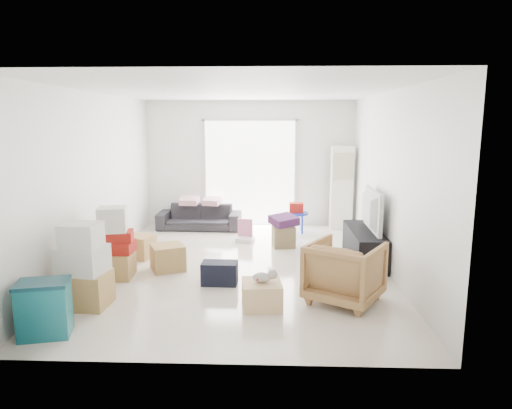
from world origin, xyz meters
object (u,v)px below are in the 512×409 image
object	(u,v)px
storage_bins	(44,309)
wood_crate	(262,295)
tv_console	(364,245)
sofa	(199,213)
armchair	(345,269)
ottoman	(283,236)
television	(365,225)
kids_table	(296,211)
ac_tower	(341,188)

from	to	relation	value
storage_bins	wood_crate	bearing A→B (deg)	20.55
tv_console	sofa	bearing A→B (deg)	144.51
sofa	wood_crate	world-z (taller)	sofa
sofa	armchair	distance (m)	4.63
wood_crate	armchair	bearing A→B (deg)	11.85
armchair	ottoman	size ratio (longest dim) A/B	2.21
sofa	ottoman	xyz separation A→B (m)	(1.76, -1.35, -0.15)
television	wood_crate	bearing A→B (deg)	140.75
television	kids_table	bearing A→B (deg)	28.35
tv_console	kids_table	size ratio (longest dim) A/B	2.51
ottoman	kids_table	xyz separation A→B (m)	(0.28, 1.09, 0.25)
armchair	ac_tower	bearing A→B (deg)	-65.95
sofa	armchair	bearing A→B (deg)	-56.03
tv_console	television	xyz separation A→B (m)	(0.00, 0.00, 0.34)
ottoman	wood_crate	size ratio (longest dim) A/B	0.81
television	wood_crate	xyz separation A→B (m)	(-1.62, -1.96, -0.44)
sofa	armchair	xyz separation A→B (m)	(2.47, -3.91, 0.09)
sofa	storage_bins	bearing A→B (deg)	-97.91
sofa	tv_console	bearing A→B (deg)	-33.77
ottoman	kids_table	distance (m)	1.16
ottoman	wood_crate	xyz separation A→B (m)	(-0.33, -2.78, -0.03)
television	wood_crate	world-z (taller)	television
sofa	ottoman	distance (m)	2.22
wood_crate	television	bearing A→B (deg)	50.30
tv_console	armchair	size ratio (longest dim) A/B	1.83
storage_bins	wood_crate	xyz separation A→B (m)	(2.28, 0.85, -0.14)
tv_console	ottoman	size ratio (longest dim) A/B	4.03
armchair	storage_bins	distance (m)	3.49
ac_tower	kids_table	world-z (taller)	ac_tower
ac_tower	ottoman	world-z (taller)	ac_tower
wood_crate	ac_tower	bearing A→B (deg)	69.83
armchair	wood_crate	bearing A→B (deg)	43.39
tv_console	sofa	size ratio (longest dim) A/B	0.89
tv_console	television	distance (m)	0.34
sofa	ottoman	world-z (taller)	sofa
ac_tower	sofa	size ratio (longest dim) A/B	1.00
ottoman	wood_crate	world-z (taller)	ottoman
television	wood_crate	distance (m)	2.58
tv_console	kids_table	distance (m)	2.18
tv_console	wood_crate	xyz separation A→B (m)	(-1.62, -1.96, -0.10)
kids_table	ottoman	bearing A→B (deg)	-104.38
ac_tower	kids_table	distance (m)	1.13
ottoman	sofa	bearing A→B (deg)	142.40
tv_console	television	bearing A→B (deg)	90.00
sofa	storage_bins	world-z (taller)	sofa
sofa	ac_tower	bearing A→B (deg)	4.58
kids_table	storage_bins	bearing A→B (deg)	-121.38
kids_table	sofa	bearing A→B (deg)	172.79
television	sofa	xyz separation A→B (m)	(-3.05, 2.18, -0.25)
ottoman	wood_crate	bearing A→B (deg)	-96.68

